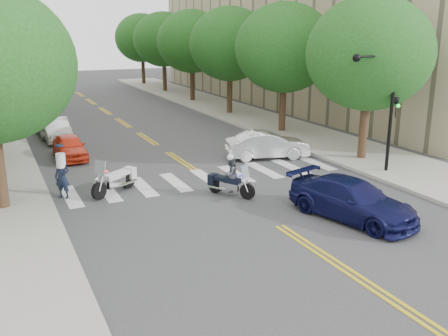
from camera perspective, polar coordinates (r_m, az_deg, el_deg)
ground at (r=18.05m, az=6.34°, el=-6.61°), size 140.00×140.00×0.00m
sidewalk_right at (r=41.10m, az=1.52°, el=6.33°), size 5.00×60.00×0.15m
tree_r_0 at (r=26.84m, az=16.26°, el=12.43°), size 6.40×6.40×8.45m
tree_r_1 at (r=33.26m, az=6.92°, el=13.48°), size 6.40×6.40×8.45m
tree_r_2 at (r=40.25m, az=0.66°, el=13.98°), size 6.40×6.40×8.45m
tree_r_3 at (r=47.56m, az=-3.72°, el=14.24°), size 6.40×6.40×8.45m
tree_r_4 at (r=55.06m, az=-6.93°, el=14.38°), size 6.40×6.40×8.45m
tree_r_5 at (r=62.68m, az=-9.37°, el=14.45°), size 6.40×6.40×8.45m
traffic_signal_pole at (r=24.43m, az=17.90°, el=7.69°), size 2.82×0.42×6.00m
motorcycle_police at (r=20.85m, az=0.60°, el=-1.04°), size 1.40×2.02×1.82m
motorcycle_parked at (r=21.82m, az=-12.09°, el=-1.29°), size 2.24×1.65×1.63m
officer_standing at (r=21.55m, az=-18.00°, el=-0.97°), size 0.79×0.78×1.84m
convertible at (r=26.98m, az=4.97°, el=2.64°), size 4.68×2.65×1.46m
sedan_blue at (r=18.98m, az=14.42°, el=-3.53°), size 3.33×5.41×1.46m
parked_car_a at (r=28.06m, az=-17.24°, el=2.33°), size 1.59×3.85×1.31m
parked_car_b at (r=32.91m, az=-18.59°, el=4.18°), size 1.48×4.13×1.36m
parked_car_c at (r=34.40m, az=-18.90°, el=4.45°), size 1.98×4.16×1.15m
parked_car_d at (r=43.21m, az=-20.43°, el=6.65°), size 1.97×4.78×1.38m
parked_car_e at (r=44.12m, az=-21.99°, el=6.70°), size 1.81×4.27×1.44m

